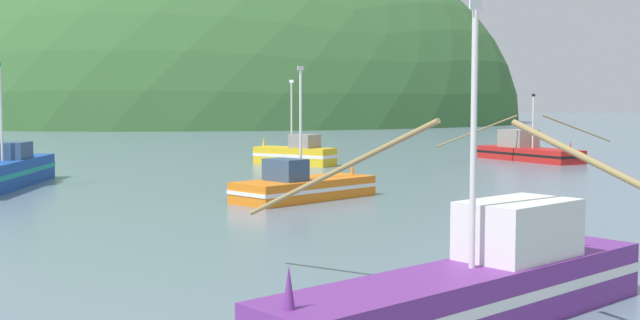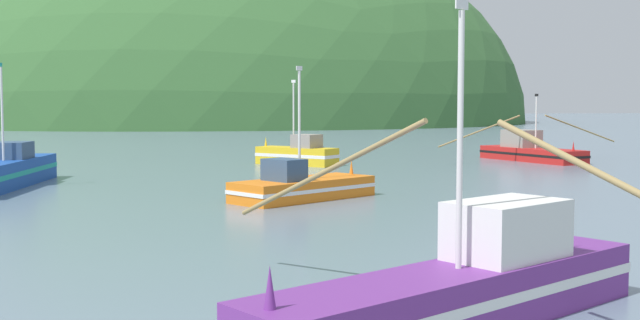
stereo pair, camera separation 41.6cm
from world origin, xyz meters
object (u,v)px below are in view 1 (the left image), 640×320
object	(u,v)px
fishing_boat_yellow	(296,154)
fishing_boat_red	(527,151)
fishing_boat_blue	(4,172)
fishing_boat_orange	(303,187)
fishing_boat_purple	(479,285)

from	to	relation	value
fishing_boat_yellow	fishing_boat_red	bearing A→B (deg)	-132.82
fishing_boat_red	fishing_boat_blue	bearing A→B (deg)	-86.71
fishing_boat_blue	fishing_boat_yellow	bearing A→B (deg)	131.84
fishing_boat_orange	fishing_boat_red	distance (m)	29.25
fishing_boat_orange	fishing_boat_red	bearing A→B (deg)	9.90
fishing_boat_blue	fishing_boat_orange	bearing A→B (deg)	69.27
fishing_boat_blue	fishing_boat_purple	world-z (taller)	fishing_boat_blue
fishing_boat_orange	fishing_boat_yellow	distance (m)	19.84
fishing_boat_purple	fishing_boat_red	size ratio (longest dim) A/B	0.77
fishing_boat_blue	fishing_boat_red	bearing A→B (deg)	117.05
fishing_boat_orange	fishing_boat_red	size ratio (longest dim) A/B	0.44
fishing_boat_yellow	fishing_boat_red	distance (m)	18.14
fishing_boat_purple	fishing_boat_red	bearing A→B (deg)	-147.42
fishing_boat_blue	fishing_boat_orange	world-z (taller)	fishing_boat_blue
fishing_boat_blue	fishing_boat_purple	xyz separation A→B (m)	(13.21, -28.84, 0.00)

